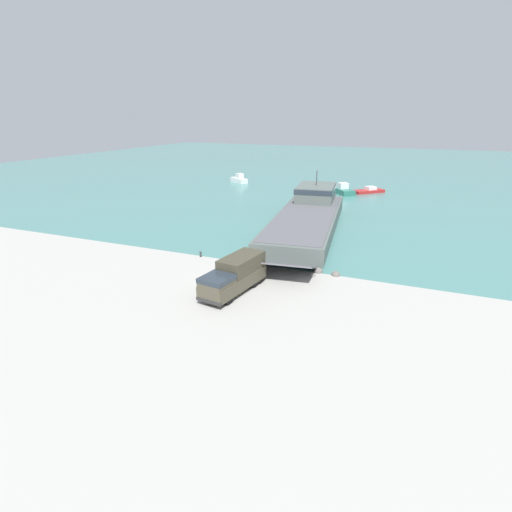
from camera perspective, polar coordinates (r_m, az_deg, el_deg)
ground_plane at (r=40.68m, az=-3.96°, el=-3.46°), size 240.00×240.00×0.00m
water_surface at (r=130.94m, az=15.14°, el=11.89°), size 240.00×180.00×0.01m
landing_craft at (r=60.97m, az=7.50°, el=5.91°), size 12.39×37.36×7.17m
military_truck at (r=37.57m, az=-3.12°, el=-2.74°), size 3.79×8.24×3.19m
soldier_on_ramp at (r=39.20m, az=-5.98°, el=-2.95°), size 0.47×0.49×1.64m
moored_boat_a at (r=87.84m, az=12.38°, el=9.16°), size 5.64×6.38×2.28m
moored_boat_b at (r=100.98m, az=-2.43°, el=10.88°), size 5.52×4.76×2.25m
moored_boat_c at (r=90.58m, az=15.79°, el=8.98°), size 6.75×6.72×1.31m
mooring_bollard at (r=47.48m, az=-7.92°, el=0.31°), size 0.27×0.27×0.71m
cargo_crate at (r=38.16m, az=-7.26°, el=-4.57°), size 0.99×1.09×0.75m
shoreline_rock_a at (r=42.11m, az=8.06°, el=-2.80°), size 0.67×0.67×0.67m
shoreline_rock_b at (r=43.17m, az=8.86°, el=-2.27°), size 1.02×1.02×1.02m
shoreline_rock_c at (r=42.60m, az=11.31°, el=-2.73°), size 0.95×0.95×0.95m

